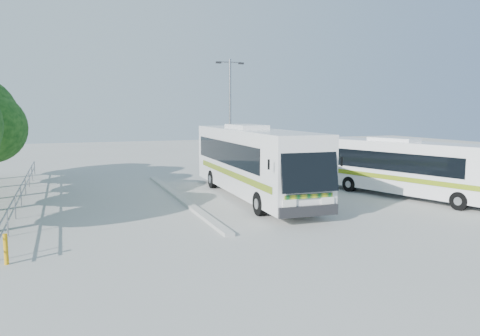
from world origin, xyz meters
name	(u,v)px	position (x,y,z in m)	size (l,w,h in m)	color
ground	(233,203)	(0.00, 0.00, 0.00)	(100.00, 100.00, 0.00)	#A7A7A2
kerb_divider	(180,198)	(-2.30, 2.00, 0.07)	(0.40, 16.00, 0.15)	#B2B2AD
railing	(22,188)	(-10.00, 4.00, 0.74)	(0.06, 22.00, 1.00)	gray
coach_main	(253,160)	(1.49, 1.04, 2.01)	(3.17, 13.31, 3.67)	silver
coach_adjacent	(407,167)	(9.28, -1.81, 1.64)	(5.25, 10.96, 3.00)	white
lamppost	(230,114)	(2.66, 7.99, 4.44)	(1.97, 0.23, 8.05)	gray
bollard	(6,249)	(-9.70, -6.51, 0.48)	(0.13, 0.13, 0.95)	#CC910C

